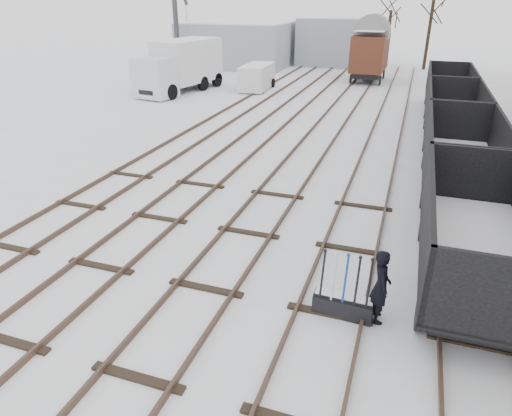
{
  "coord_description": "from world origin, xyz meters",
  "views": [
    {
      "loc": [
        4.11,
        -8.23,
        6.44
      ],
      "look_at": [
        0.47,
        2.34,
        1.2
      ],
      "focal_mm": 32.0,
      "sensor_mm": 36.0,
      "label": 1
    }
  ],
  "objects_px": {
    "ground_frame": "(343,304)",
    "box_van_wagon": "(370,51)",
    "freight_wagon_a": "(477,251)",
    "crane": "(179,43)",
    "lorry": "(180,66)",
    "worker": "(381,286)",
    "panel_van": "(257,77)"
  },
  "relations": [
    {
      "from": "worker",
      "to": "panel_van",
      "type": "relative_size",
      "value": 0.41
    },
    {
      "from": "panel_van",
      "to": "lorry",
      "type": "bearing_deg",
      "value": -155.84
    },
    {
      "from": "crane",
      "to": "worker",
      "type": "bearing_deg",
      "value": -69.19
    },
    {
      "from": "crane",
      "to": "lorry",
      "type": "bearing_deg",
      "value": -75.1
    },
    {
      "from": "box_van_wagon",
      "to": "freight_wagon_a",
      "type": "bearing_deg",
      "value": -77.8
    },
    {
      "from": "panel_van",
      "to": "crane",
      "type": "distance_m",
      "value": 11.5
    },
    {
      "from": "worker",
      "to": "lorry",
      "type": "relative_size",
      "value": 0.21
    },
    {
      "from": "worker",
      "to": "panel_van",
      "type": "distance_m",
      "value": 26.8
    },
    {
      "from": "worker",
      "to": "ground_frame",
      "type": "bearing_deg",
      "value": 83.57
    },
    {
      "from": "lorry",
      "to": "crane",
      "type": "height_order",
      "value": "crane"
    },
    {
      "from": "box_van_wagon",
      "to": "panel_van",
      "type": "relative_size",
      "value": 1.26
    },
    {
      "from": "box_van_wagon",
      "to": "worker",
      "type": "bearing_deg",
      "value": -82.14
    },
    {
      "from": "ground_frame",
      "to": "box_van_wagon",
      "type": "relative_size",
      "value": 0.28
    },
    {
      "from": "freight_wagon_a",
      "to": "lorry",
      "type": "relative_size",
      "value": 0.78
    },
    {
      "from": "worker",
      "to": "freight_wagon_a",
      "type": "relative_size",
      "value": 0.27
    },
    {
      "from": "freight_wagon_a",
      "to": "box_van_wagon",
      "type": "relative_size",
      "value": 1.21
    },
    {
      "from": "ground_frame",
      "to": "lorry",
      "type": "xyz_separation_m",
      "value": [
        -15.32,
        21.93,
        1.55
      ]
    },
    {
      "from": "freight_wagon_a",
      "to": "crane",
      "type": "height_order",
      "value": "crane"
    },
    {
      "from": "worker",
      "to": "box_van_wagon",
      "type": "relative_size",
      "value": 0.33
    },
    {
      "from": "ground_frame",
      "to": "panel_van",
      "type": "bearing_deg",
      "value": 115.41
    },
    {
      "from": "freight_wagon_a",
      "to": "crane",
      "type": "bearing_deg",
      "value": 128.55
    },
    {
      "from": "box_van_wagon",
      "to": "crane",
      "type": "height_order",
      "value": "crane"
    },
    {
      "from": "worker",
      "to": "panel_van",
      "type": "bearing_deg",
      "value": 10.34
    },
    {
      "from": "box_van_wagon",
      "to": "crane",
      "type": "distance_m",
      "value": 17.0
    },
    {
      "from": "ground_frame",
      "to": "panel_van",
      "type": "height_order",
      "value": "panel_van"
    },
    {
      "from": "lorry",
      "to": "crane",
      "type": "distance_m",
      "value": 9.89
    },
    {
      "from": "freight_wagon_a",
      "to": "lorry",
      "type": "bearing_deg",
      "value": 132.32
    },
    {
      "from": "worker",
      "to": "lorry",
      "type": "bearing_deg",
      "value": 22.15
    },
    {
      "from": "box_van_wagon",
      "to": "crane",
      "type": "bearing_deg",
      "value": -177.72
    },
    {
      "from": "freight_wagon_a",
      "to": "panel_van",
      "type": "bearing_deg",
      "value": 120.39
    },
    {
      "from": "lorry",
      "to": "crane",
      "type": "bearing_deg",
      "value": 128.22
    },
    {
      "from": "box_van_wagon",
      "to": "lorry",
      "type": "xyz_separation_m",
      "value": [
        -12.32,
        -9.08,
        -0.49
      ]
    }
  ]
}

